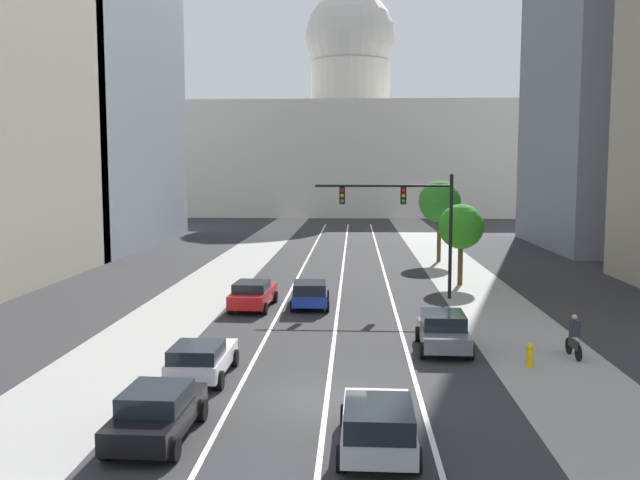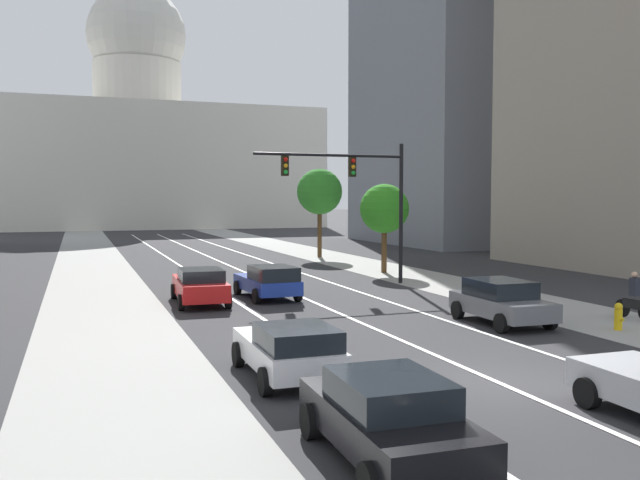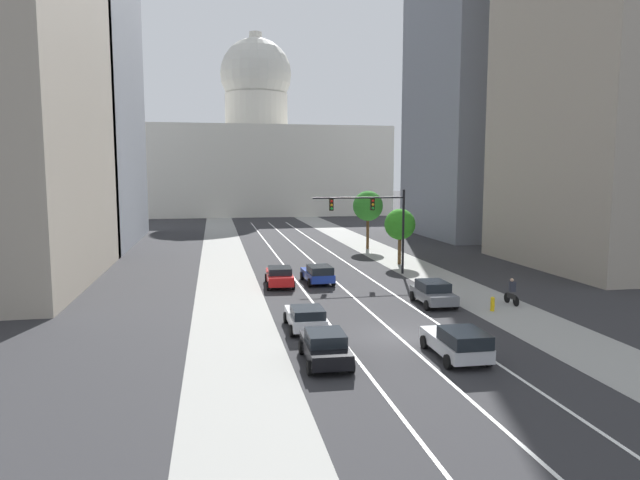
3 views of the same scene
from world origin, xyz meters
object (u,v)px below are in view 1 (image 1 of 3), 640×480
Objects in this scene: car_red at (253,294)px; fire_hydrant at (530,355)px; car_blue at (310,293)px; street_tree_far_right at (440,202)px; car_white at (201,359)px; cyclist at (574,336)px; traffic_signal_mast at (409,211)px; car_gray at (443,331)px; capitol_building at (350,143)px; car_black at (157,412)px; car_silver at (378,423)px; street_tree_near_right at (461,227)px.

car_red reaches higher than fire_hydrant.
car_red is at bearing 94.51° from car_blue.
car_white is at bearing -111.11° from street_tree_far_right.
car_white is 14.39m from cyclist.
traffic_signal_mast is 14.70m from fire_hydrant.
car_blue is 14.35m from cyclist.
car_gray is at bearing -146.69° from car_blue.
capitol_building is 57.59× the size of fire_hydrant.
car_black is 0.97× the size of car_blue.
car_silver is (6.00, -0.61, 0.04)m from car_black.
car_blue is 2.53× the size of cyclist.
traffic_signal_mast is at bearing -127.83° from street_tree_near_right.
street_tree_near_right reaches higher than car_blue.
street_tree_near_right reaches higher than cyclist.
cyclist is at bearing -119.68° from car_red.
street_tree_far_right is (6.11, 37.39, 4.01)m from car_silver.
car_white is at bearing 100.92° from cyclist.
traffic_signal_mast is at bearing -5.60° from car_silver.
traffic_signal_mast is 1.20× the size of street_tree_far_right.
car_black is 18.34m from car_blue.
car_gray is 0.53× the size of traffic_signal_mast.
car_gray is 0.63× the size of street_tree_far_right.
car_blue is at bearing 46.99° from cyclist.
car_white is at bearing 45.69° from car_silver.
capitol_building is 98.31m from car_black.
car_red is 2.80× the size of cyclist.
cyclist is (13.98, -8.89, 0.08)m from car_red.
traffic_signal_mast reaches higher than car_red.
car_blue is at bearing 130.00° from fire_hydrant.
car_black is at bearing -147.98° from fire_hydrant.
street_tree_far_right is at bearing 76.89° from traffic_signal_mast.
car_black reaches higher than fire_hydrant.
capitol_building is at bearing 94.71° from fire_hydrant.
fire_hydrant is (7.43, -90.13, -11.31)m from capitol_building.
street_tree_near_right is at bearing 89.41° from fire_hydrant.
street_tree_far_right is 1.26× the size of street_tree_near_right.
car_gray reaches higher than car_blue.
car_white is 0.93× the size of car_blue.
capitol_building is 12.41× the size of car_black.
street_tree_far_right is at bearing -28.40° from car_blue.
cyclist is at bearing 33.77° from fire_hydrant.
car_red reaches higher than car_blue.
car_red is 3.04m from car_blue.
street_tree_far_right reaches higher than fire_hydrant.
fire_hydrant is at bearing -35.47° from car_silver.
cyclist is at bearing -39.36° from car_silver.
car_silver reaches higher than car_gray.
car_silver is 18.94m from car_blue.
car_blue reaches higher than car_white.
car_blue is 0.56× the size of traffic_signal_mast.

